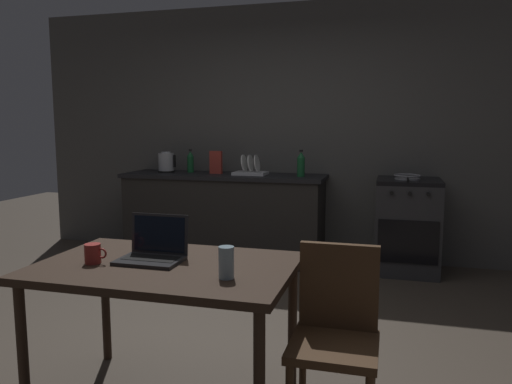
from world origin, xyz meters
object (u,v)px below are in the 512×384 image
object	(u,v)px
stove_oven	(407,226)
bottle_b	(190,161)
electric_kettle	(166,163)
bottle	(301,164)
chair	(336,326)
dish_rack	(251,170)
frying_pan	(407,177)
dining_table	(166,278)
coffee_mug	(93,254)
laptop	(153,252)
drinking_glass	(226,263)
cereal_box	(216,162)

from	to	relation	value
stove_oven	bottle_b	xyz separation A→B (m)	(-2.30, 0.08, 0.58)
electric_kettle	bottle	bearing A→B (deg)	-1.91
chair	dish_rack	size ratio (longest dim) A/B	2.56
stove_oven	electric_kettle	distance (m)	2.62
dish_rack	frying_pan	bearing A→B (deg)	-1.04
stove_oven	bottle	world-z (taller)	bottle
dining_table	frying_pan	size ratio (longest dim) A/B	3.01
bottle_b	coffee_mug	bearing A→B (deg)	-76.58
dining_table	coffee_mug	xyz separation A→B (m)	(-0.35, -0.09, 0.12)
electric_kettle	coffee_mug	distance (m)	3.01
dining_table	electric_kettle	bearing A→B (deg)	115.29
stove_oven	coffee_mug	distance (m)	3.28
laptop	frying_pan	world-z (taller)	laptop
chair	drinking_glass	world-z (taller)	drinking_glass
stove_oven	chair	size ratio (longest dim) A/B	1.05
drinking_glass	dish_rack	bearing A→B (deg)	103.81
chair	cereal_box	distance (m)	3.22
dining_table	dish_rack	world-z (taller)	dish_rack
laptop	coffee_mug	world-z (taller)	laptop
stove_oven	coffee_mug	world-z (taller)	stove_oven
bottle	drinking_glass	distance (m)	2.87
cereal_box	bottle_b	world-z (taller)	bottle_b
electric_kettle	drinking_glass	distance (m)	3.36
stove_oven	frying_pan	xyz separation A→B (m)	(-0.02, -0.03, 0.48)
electric_kettle	drinking_glass	bearing A→B (deg)	-60.04
chair	bottle_b	distance (m)	3.44
stove_oven	frying_pan	bearing A→B (deg)	-126.52
frying_pan	drinking_glass	xyz separation A→B (m)	(-0.86, -2.88, -0.12)
bottle	bottle_b	size ratio (longest dim) A/B	1.06
stove_oven	electric_kettle	size ratio (longest dim) A/B	4.03
stove_oven	laptop	xyz separation A→B (m)	(-1.34, -2.72, 0.33)
chair	frying_pan	size ratio (longest dim) A/B	2.04
frying_pan	bottle_b	size ratio (longest dim) A/B	1.68
stove_oven	frying_pan	distance (m)	0.49
dining_table	bottle	bearing A→B (deg)	85.83
frying_pan	coffee_mug	size ratio (longest dim) A/B	3.56
drinking_glass	bottle_b	xyz separation A→B (m)	(-1.42, 2.99, 0.22)
chair	drinking_glass	xyz separation A→B (m)	(-0.48, -0.18, 0.32)
laptop	cereal_box	bearing A→B (deg)	104.11
electric_kettle	bottle_b	size ratio (longest dim) A/B	0.90
stove_oven	drinking_glass	distance (m)	3.06
stove_oven	chair	distance (m)	2.76
cereal_box	bottle_b	bearing A→B (deg)	169.34
frying_pan	chair	bearing A→B (deg)	-97.98
frying_pan	dining_table	bearing A→B (deg)	-114.20
frying_pan	cereal_box	bearing A→B (deg)	178.59
dish_rack	laptop	bearing A→B (deg)	-84.64
laptop	chair	bearing A→B (deg)	0.37
dining_table	cereal_box	size ratio (longest dim) A/B	5.31
dining_table	chair	xyz separation A→B (m)	(0.85, 0.03, -0.18)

